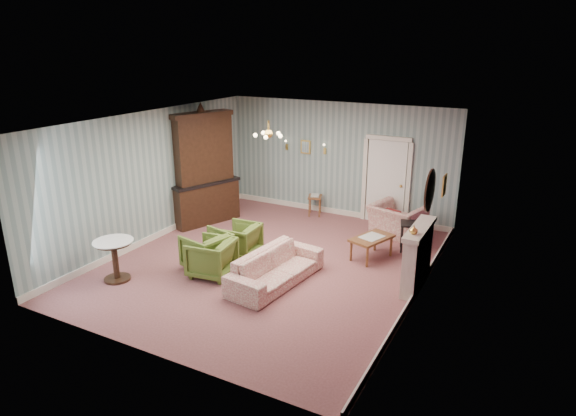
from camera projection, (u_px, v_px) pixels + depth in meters
The scene contains 27 objects.
floor at pixel (270, 263), 10.12m from camera, with size 7.00×7.00×0.00m, color #8F5453.
ceiling at pixel (268, 120), 9.21m from camera, with size 7.00×7.00×0.00m, color white.
wall_back at pixel (338, 160), 12.60m from camera, with size 6.00×6.00×0.00m, color gray.
wall_front at pixel (141, 262), 6.73m from camera, with size 6.00×6.00×0.00m, color gray.
wall_left at pixel (152, 177), 10.99m from camera, with size 7.00×7.00×0.00m, color gray.
wall_right at pixel (424, 219), 8.34m from camera, with size 7.00×7.00×0.00m, color gray.
wall_right_floral at pixel (423, 219), 8.34m from camera, with size 7.00×7.00×0.00m, color #B65B73.
door at pixel (386, 180), 12.11m from camera, with size 1.12×0.12×2.16m, color white, non-canonical shape.
olive_chair_a at pixel (211, 256), 9.48m from camera, with size 0.78×0.73×0.80m, color #516824.
olive_chair_b at pixel (207, 249), 9.77m from camera, with size 0.79×0.74×0.82m, color #516824.
olive_chair_c at pixel (239, 238), 10.38m from camera, with size 0.75×0.70×0.77m, color #516824.
sofa_chintz at pixel (276, 262), 9.18m from camera, with size 2.10×0.61×0.82m, color #A14144.
wingback_chair at pixel (397, 215), 11.43m from camera, with size 1.13×0.73×0.99m, color #A14144.
dresser at pixel (203, 165), 12.01m from camera, with size 0.60×1.74×2.90m, color black, non-canonical shape.
fireplace at pixel (417, 257), 9.01m from camera, with size 0.30×1.40×1.16m, color beige, non-canonical shape.
mantel_vase at pixel (414, 230), 8.48m from camera, with size 0.15×0.15×0.15m, color gold.
oval_mirror at pixel (429, 190), 8.56m from camera, with size 0.04×0.76×0.84m, color white, non-canonical shape.
framed_print at pixel (444, 185), 9.77m from camera, with size 0.04×0.34×0.42m, color gold, non-canonical shape.
coffee_table at pixel (371, 248), 10.28m from camera, with size 0.52×0.94×0.48m, color brown, non-canonical shape.
side_table_black at pixel (410, 237), 10.64m from camera, with size 0.43×0.43×0.64m, color black, non-canonical shape.
pedestal_table at pixel (115, 260), 9.29m from camera, with size 0.74×0.74×0.80m, color black, non-canonical shape.
nesting_table at pixel (315, 205), 12.88m from camera, with size 0.34×0.43×0.56m, color brown, non-canonical shape.
gilt_mirror_back at pixel (305, 147), 12.89m from camera, with size 0.28×0.06×0.36m, color gold, non-canonical shape.
sconce_left at pixel (286, 145), 13.11m from camera, with size 0.16×0.12×0.30m, color gold, non-canonical shape.
sconce_right at pixel (325, 149), 12.63m from camera, with size 0.16×0.12×0.30m, color gold, non-canonical shape.
chandelier at pixel (269, 135), 9.29m from camera, with size 0.56×0.56×0.36m, color gold, non-canonical shape.
burgundy_cushion at pixel (393, 218), 11.33m from camera, with size 0.38×0.10×0.38m, color maroon.
Camera 1 is at (4.63, -8.01, 4.26)m, focal length 30.98 mm.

